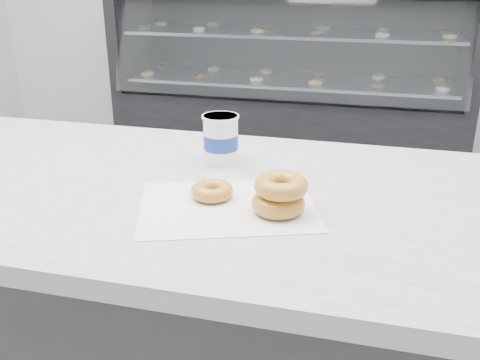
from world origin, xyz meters
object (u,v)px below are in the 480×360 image
(counter, at_px, (112,339))
(donut_stack, at_px, (280,195))
(coffee_cup, at_px, (221,139))
(display_case, at_px, (289,92))
(donut_single, at_px, (212,191))

(counter, height_order, donut_stack, donut_stack)
(coffee_cup, bearing_deg, display_case, 71.73)
(counter, distance_m, donut_stack, 0.66)
(display_case, relative_size, donut_stack, 16.57)
(counter, height_order, display_case, display_case)
(counter, distance_m, display_case, 2.72)
(counter, xyz_separation_m, display_case, (0.00, 2.72, 0.04))
(display_case, height_order, donut_single, display_case)
(counter, height_order, donut_single, donut_single)
(donut_stack, height_order, coffee_cup, coffee_cup)
(counter, relative_size, donut_single, 35.62)
(counter, bearing_deg, coffee_cup, 31.72)
(donut_stack, bearing_deg, counter, 169.49)
(counter, bearing_deg, donut_stack, -10.51)
(donut_stack, bearing_deg, coffee_cup, 127.99)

